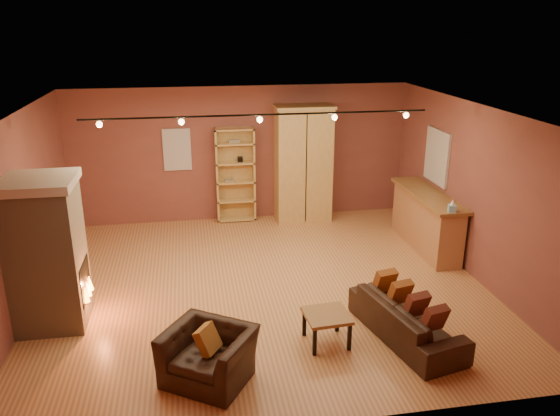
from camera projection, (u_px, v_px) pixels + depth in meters
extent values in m
plane|color=#AD6E3D|center=(263.00, 285.00, 8.79)|extent=(7.00, 7.00, 0.00)
plane|color=brown|center=(261.00, 112.00, 7.87)|extent=(7.00, 7.00, 0.00)
cube|color=brown|center=(241.00, 154.00, 11.36)|extent=(7.00, 0.02, 2.80)
cube|color=brown|center=(20.00, 217.00, 7.78)|extent=(0.02, 6.50, 2.80)
cube|color=brown|center=(475.00, 192.00, 8.89)|extent=(0.02, 6.50, 2.80)
cube|color=tan|center=(47.00, 257.00, 7.42)|extent=(0.90, 0.90, 2.00)
cube|color=beige|center=(36.00, 182.00, 7.07)|extent=(0.98, 0.98, 0.12)
cube|color=black|center=(82.00, 281.00, 7.62)|extent=(0.10, 0.65, 0.55)
cone|color=orange|center=(88.00, 289.00, 7.67)|extent=(0.10, 0.10, 0.22)
cube|color=beige|center=(177.00, 150.00, 11.08)|extent=(0.56, 0.04, 0.86)
cube|color=tan|center=(235.00, 174.00, 11.45)|extent=(0.81, 0.04, 1.98)
cube|color=tan|center=(217.00, 176.00, 11.27)|extent=(0.04, 0.31, 1.98)
cube|color=tan|center=(254.00, 175.00, 11.39)|extent=(0.04, 0.31, 1.98)
cube|color=gray|center=(229.00, 181.00, 11.34)|extent=(0.18, 0.12, 0.05)
cube|color=black|center=(240.00, 160.00, 11.23)|extent=(0.10, 0.10, 0.12)
cube|color=tan|center=(237.00, 218.00, 11.64)|extent=(0.81, 0.31, 0.04)
cube|color=tan|center=(236.00, 200.00, 11.50)|extent=(0.81, 0.31, 0.04)
cube|color=tan|center=(236.00, 182.00, 11.37)|extent=(0.81, 0.31, 0.03)
cube|color=tan|center=(235.00, 163.00, 11.24)|extent=(0.81, 0.31, 0.04)
cube|color=tan|center=(234.00, 143.00, 11.10)|extent=(0.81, 0.31, 0.04)
cube|color=tan|center=(234.00, 129.00, 11.01)|extent=(0.81, 0.31, 0.04)
cube|color=tan|center=(303.00, 165.00, 11.34)|extent=(1.13, 0.62, 2.37)
cube|color=olive|center=(306.00, 169.00, 11.06)|extent=(0.02, 0.01, 2.27)
cube|color=tan|center=(304.00, 107.00, 10.95)|extent=(1.19, 0.68, 0.06)
cube|color=tan|center=(426.00, 222.00, 10.11)|extent=(0.48, 2.10, 1.00)
cube|color=olive|center=(428.00, 195.00, 9.94)|extent=(0.60, 2.22, 0.06)
cube|color=#87BCD8|center=(452.00, 208.00, 8.96)|extent=(0.15, 0.15, 0.12)
cone|color=white|center=(453.00, 202.00, 8.92)|extent=(0.08, 0.08, 0.10)
cube|color=beige|center=(437.00, 157.00, 10.11)|extent=(0.05, 0.90, 1.00)
imported|color=black|center=(407.00, 313.00, 7.26)|extent=(0.94, 1.91, 0.72)
cube|color=maroon|center=(434.00, 318.00, 6.71)|extent=(0.34, 0.29, 0.36)
cube|color=maroon|center=(416.00, 305.00, 7.02)|extent=(0.34, 0.29, 0.36)
cube|color=#954D1D|center=(400.00, 292.00, 7.34)|extent=(0.34, 0.29, 0.36)
cube|color=#954D1D|center=(385.00, 281.00, 7.66)|extent=(0.34, 0.29, 0.36)
imported|color=black|center=(208.00, 347.00, 6.39)|extent=(1.17, 1.07, 0.85)
cube|color=#A56D2A|center=(208.00, 340.00, 6.35)|extent=(0.36, 0.38, 0.34)
cube|color=olive|center=(327.00, 316.00, 7.12)|extent=(0.60, 0.60, 0.05)
cube|color=black|center=(313.00, 341.00, 6.93)|extent=(0.05, 0.05, 0.38)
cube|color=black|center=(349.00, 338.00, 7.01)|extent=(0.05, 0.05, 0.38)
cube|color=black|center=(305.00, 322.00, 7.37)|extent=(0.05, 0.05, 0.38)
cube|color=black|center=(339.00, 319.00, 7.44)|extent=(0.05, 0.05, 0.38)
cylinder|color=black|center=(260.00, 115.00, 8.09)|extent=(5.20, 0.03, 0.03)
sphere|color=#FFD88C|center=(99.00, 124.00, 7.74)|extent=(0.09, 0.09, 0.09)
sphere|color=#FFD88C|center=(181.00, 122.00, 7.93)|extent=(0.09, 0.09, 0.09)
sphere|color=#FFD88C|center=(260.00, 120.00, 8.11)|extent=(0.09, 0.09, 0.09)
sphere|color=#FFD88C|center=(335.00, 117.00, 8.29)|extent=(0.09, 0.09, 0.09)
sphere|color=#FFD88C|center=(406.00, 115.00, 8.48)|extent=(0.09, 0.09, 0.09)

